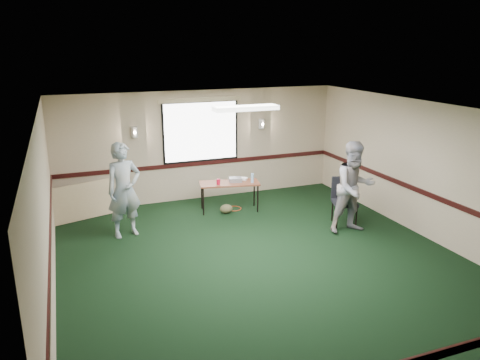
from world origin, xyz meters
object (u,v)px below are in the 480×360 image
object	(u,v)px
person_right	(354,188)
person_left	(124,190)
projector	(235,180)
conference_chair	(344,197)
folding_table	(229,185)

from	to	relation	value
person_right	person_left	bearing A→B (deg)	163.00
projector	person_right	world-z (taller)	person_right
conference_chair	person_right	world-z (taller)	person_right
folding_table	person_left	distance (m)	2.55
conference_chair	person_right	size ratio (longest dim) A/B	0.53
folding_table	person_left	size ratio (longest dim) A/B	0.75
person_left	projector	bearing A→B (deg)	-0.40
projector	person_left	distance (m)	2.69
folding_table	person_right	world-z (taller)	person_right
projector	conference_chair	bearing A→B (deg)	-28.06
projector	conference_chair	world-z (taller)	conference_chair
projector	person_right	xyz separation A→B (m)	(1.80, -2.10, 0.22)
projector	conference_chair	distance (m)	2.49
folding_table	person_right	size ratio (longest dim) A/B	0.76
person_left	person_right	bearing A→B (deg)	-32.67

